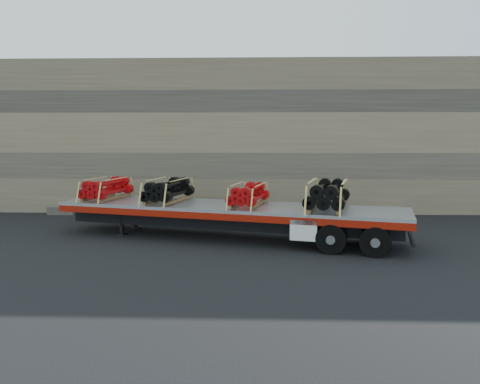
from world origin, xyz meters
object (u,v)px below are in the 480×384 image
object	(u,v)px
bundle_midrear	(249,195)
bundle_rear	(328,196)
trailer	(229,222)
bundle_front	(107,189)
bundle_midfront	(168,191)

from	to	relation	value
bundle_midrear	bundle_rear	xyz separation A→B (m)	(2.60, -0.68, 0.09)
bundle_midrear	trailer	bearing A→B (deg)	-180.00
bundle_front	bundle_midrear	bearing A→B (deg)	0.00
bundle_midfront	bundle_midrear	size ratio (longest dim) A/B	1.12
bundle_front	bundle_midfront	world-z (taller)	bundle_midfront
bundle_front	trailer	bearing A→B (deg)	-0.00
bundle_midrear	bundle_rear	bearing A→B (deg)	0.00
bundle_midfront	bundle_rear	bearing A→B (deg)	0.00
bundle_front	bundle_midfront	distance (m)	2.53
bundle_front	bundle_rear	world-z (taller)	bundle_rear
trailer	bundle_rear	size ratio (longest dim) A/B	4.81
bundle_midfront	bundle_rear	xyz separation A→B (m)	(5.51, -1.44, 0.05)
trailer	bundle_rear	world-z (taller)	bundle_rear
trailer	bundle_rear	bearing A→B (deg)	0.00
bundle_front	bundle_midfront	size ratio (longest dim) A/B	0.95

